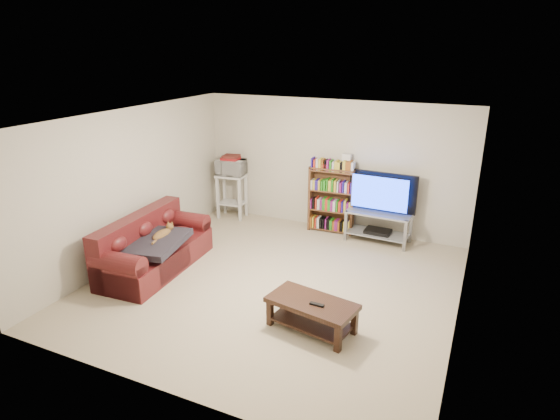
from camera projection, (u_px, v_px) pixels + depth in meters
The scene contains 19 objects.
floor at pixel (275, 284), 6.83m from camera, with size 5.00×5.00×0.00m, color #C2B290.
ceiling at pixel (274, 118), 6.03m from camera, with size 5.00×5.00×0.00m, color white.
wall_back at pixel (332, 166), 8.58m from camera, with size 5.00×5.00×0.00m, color beige.
wall_front at pixel (159, 287), 4.29m from camera, with size 5.00×5.00×0.00m, color beige.
wall_left at pixel (132, 185), 7.41m from camera, with size 5.00×5.00×0.00m, color beige.
wall_right at pixel (468, 235), 5.46m from camera, with size 5.00×5.00×0.00m, color beige.
sofa at pixel (152, 250), 7.22m from camera, with size 0.98×2.04×0.85m.
blanket at pixel (155, 243), 6.97m from camera, with size 0.77×0.99×0.10m, color black.
cat at pixel (162, 235), 7.11m from camera, with size 0.22×0.54×0.16m, color brown, non-canonical shape.
coffee_table at pixel (312, 310), 5.66m from camera, with size 1.15×0.72×0.39m.
remote at pixel (317, 304), 5.53m from camera, with size 0.18×0.05×0.02m, color black.
tv_stand at pixel (379, 222), 8.18m from camera, with size 1.13×0.55×0.55m.
television at pixel (381, 193), 8.01m from camera, with size 1.19×0.16×0.68m, color black.
dvd_player at pixel (378, 231), 8.24m from camera, with size 0.44×0.31×0.06m, color black.
bookshelf at pixel (332, 199), 8.57m from camera, with size 0.85×0.30×1.22m.
shelf_clutter at pixel (339, 162), 8.31m from camera, with size 0.62×0.21×0.28m.
microwave_stand at pixel (232, 190), 9.29m from camera, with size 0.59×0.46×0.88m.
microwave at pixel (231, 167), 9.13m from camera, with size 0.54×0.37×0.30m, color silver.
game_boxes at pixel (231, 158), 9.07m from camera, with size 0.32×0.28×0.05m, color maroon.
Camera 1 is at (2.58, -5.50, 3.31)m, focal length 30.00 mm.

